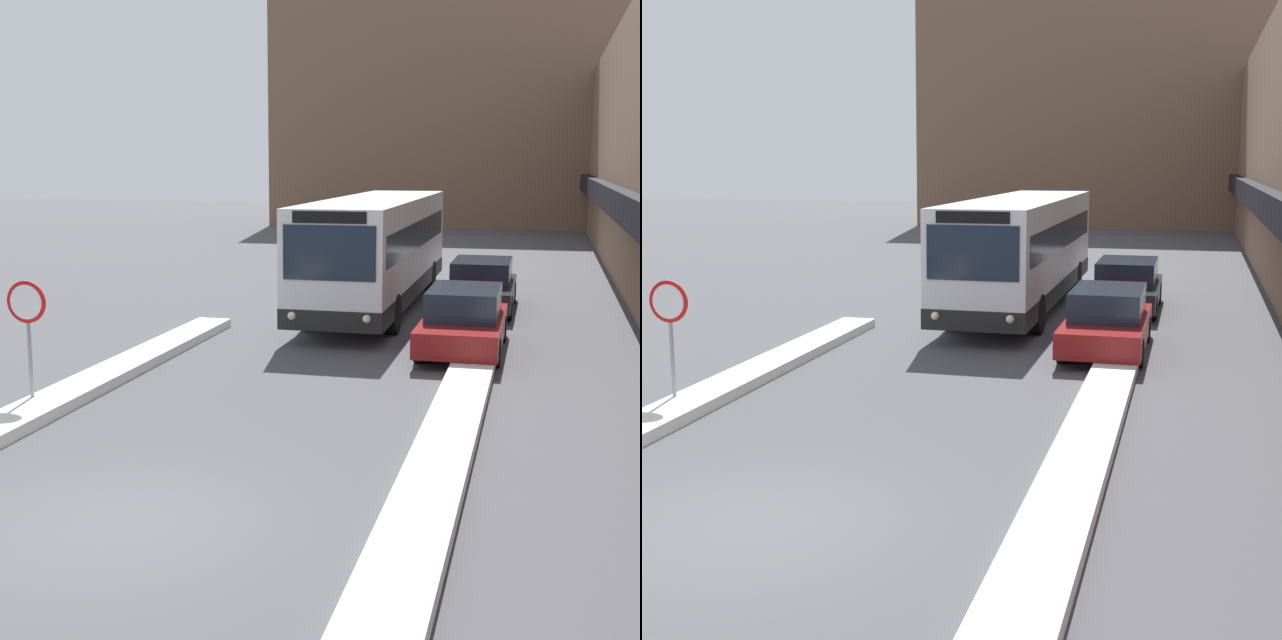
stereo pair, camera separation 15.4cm
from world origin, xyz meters
The scene contains 8 objects.
ground_plane centered at (0.00, 0.00, 0.00)m, with size 160.00×160.00×0.00m, color #47474C.
building_backdrop_far centered at (0.00, 51.96, 8.17)m, with size 26.00×8.00×16.34m.
snow_bank_left centered at (-3.60, 4.32, 0.11)m, with size 0.90×17.04×0.22m.
snow_bank_right centered at (3.60, 4.59, 0.12)m, with size 0.90×18.05×0.24m.
city_bus centered at (0.12, 16.73, 1.79)m, with size 2.56×12.46×3.32m.
parked_car_front centered at (3.20, 11.24, 0.75)m, with size 1.87×4.57×1.50m.
parked_car_middle centered at (3.20, 17.22, 0.76)m, with size 1.94×4.78×1.50m.
stop_sign centered at (-3.93, 4.40, 1.70)m, with size 0.76×0.08×2.35m.
Camera 1 is at (4.92, -9.46, 4.48)m, focal length 50.00 mm.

